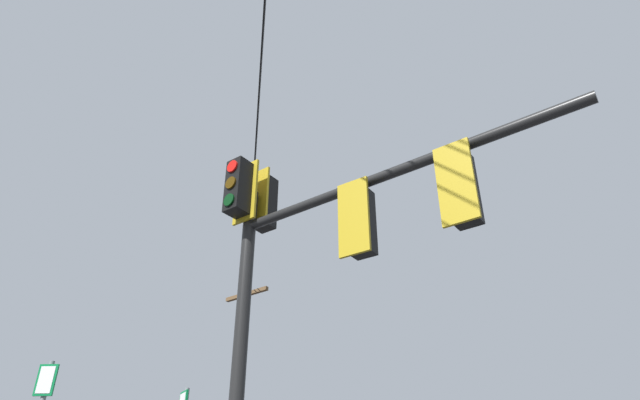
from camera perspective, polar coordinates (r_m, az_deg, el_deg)
name	(u,v)px	position (r m, az deg, el deg)	size (l,w,h in m)	color
signal_mast_assembly	(304,250)	(7.33, -1.69, -5.29)	(4.28, 3.62, 6.16)	black
utility_pole_wooden	(239,397)	(17.01, -8.53, -19.86)	(1.47, 1.20, 8.40)	brown
overhead_wire_span	(262,55)	(9.09, -6.17, 14.93)	(20.53, 2.33, 1.91)	black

